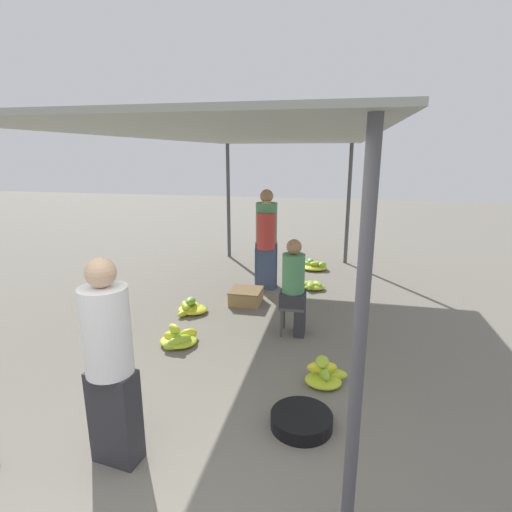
{
  "coord_description": "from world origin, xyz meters",
  "views": [
    {
      "loc": [
        1.21,
        -1.82,
        2.4
      ],
      "look_at": [
        0.0,
        3.8,
        0.91
      ],
      "focal_mm": 28.0,
      "sensor_mm": 36.0,
      "label": 1
    }
  ],
  "objects_px": {
    "banana_pile_right_0": "(324,374)",
    "banana_pile_right_1": "(313,286)",
    "vendor_foreground": "(110,361)",
    "stool": "(293,310)",
    "crate_near": "(246,296)",
    "vendor_seated": "(295,286)",
    "shopper_walking_mid": "(266,238)",
    "shopper_walking_far": "(266,244)",
    "banana_pile_right_2": "(314,266)",
    "banana_pile_left_1": "(178,339)",
    "basin_black": "(301,420)",
    "banana_pile_left_0": "(191,308)"
  },
  "relations": [
    {
      "from": "stool",
      "to": "shopper_walking_far",
      "type": "relative_size",
      "value": 0.26
    },
    {
      "from": "stool",
      "to": "crate_near",
      "type": "relative_size",
      "value": 0.82
    },
    {
      "from": "crate_near",
      "to": "vendor_seated",
      "type": "bearing_deg",
      "value": -46.52
    },
    {
      "from": "banana_pile_left_0",
      "to": "banana_pile_right_2",
      "type": "height_order",
      "value": "banana_pile_left_0"
    },
    {
      "from": "vendor_seated",
      "to": "shopper_walking_mid",
      "type": "xyz_separation_m",
      "value": [
        -0.73,
        1.84,
        0.24
      ]
    },
    {
      "from": "vendor_seated",
      "to": "crate_near",
      "type": "bearing_deg",
      "value": 133.48
    },
    {
      "from": "shopper_walking_far",
      "to": "banana_pile_right_2",
      "type": "bearing_deg",
      "value": 61.07
    },
    {
      "from": "banana_pile_left_1",
      "to": "vendor_seated",
      "type": "bearing_deg",
      "value": 25.06
    },
    {
      "from": "basin_black",
      "to": "shopper_walking_far",
      "type": "relative_size",
      "value": 0.35
    },
    {
      "from": "banana_pile_left_0",
      "to": "banana_pile_right_2",
      "type": "bearing_deg",
      "value": 58.83
    },
    {
      "from": "banana_pile_right_1",
      "to": "crate_near",
      "type": "distance_m",
      "value": 1.39
    },
    {
      "from": "crate_near",
      "to": "shopper_walking_far",
      "type": "xyz_separation_m",
      "value": [
        0.17,
        0.82,
        0.71
      ]
    },
    {
      "from": "banana_pile_left_1",
      "to": "vendor_foreground",
      "type": "bearing_deg",
      "value": -80.79
    },
    {
      "from": "basin_black",
      "to": "crate_near",
      "type": "relative_size",
      "value": 1.11
    },
    {
      "from": "banana_pile_right_1",
      "to": "shopper_walking_far",
      "type": "xyz_separation_m",
      "value": [
        -0.85,
        -0.12,
        0.76
      ]
    },
    {
      "from": "banana_pile_left_1",
      "to": "shopper_walking_far",
      "type": "height_order",
      "value": "shopper_walking_far"
    },
    {
      "from": "vendor_seated",
      "to": "basin_black",
      "type": "distance_m",
      "value": 2.03
    },
    {
      "from": "banana_pile_right_1",
      "to": "shopper_walking_far",
      "type": "bearing_deg",
      "value": -172.0
    },
    {
      "from": "stool",
      "to": "banana_pile_left_0",
      "type": "xyz_separation_m",
      "value": [
        -1.61,
        0.39,
        -0.26
      ]
    },
    {
      "from": "vendor_foreground",
      "to": "banana_pile_right_1",
      "type": "height_order",
      "value": "vendor_foreground"
    },
    {
      "from": "banana_pile_right_1",
      "to": "shopper_walking_mid",
      "type": "height_order",
      "value": "shopper_walking_mid"
    },
    {
      "from": "vendor_foreground",
      "to": "basin_black",
      "type": "xyz_separation_m",
      "value": [
        1.4,
        0.7,
        -0.81
      ]
    },
    {
      "from": "vendor_seated",
      "to": "banana_pile_right_0",
      "type": "bearing_deg",
      "value": -67.94
    },
    {
      "from": "banana_pile_right_0",
      "to": "banana_pile_right_1",
      "type": "bearing_deg",
      "value": 96.47
    },
    {
      "from": "banana_pile_right_0",
      "to": "crate_near",
      "type": "distance_m",
      "value": 2.52
    },
    {
      "from": "stool",
      "to": "shopper_walking_mid",
      "type": "height_order",
      "value": "shopper_walking_mid"
    },
    {
      "from": "basin_black",
      "to": "banana_pile_left_0",
      "type": "height_order",
      "value": "banana_pile_left_0"
    },
    {
      "from": "shopper_walking_mid",
      "to": "banana_pile_right_2",
      "type": "bearing_deg",
      "value": 59.44
    },
    {
      "from": "vendor_seated",
      "to": "banana_pile_left_1",
      "type": "bearing_deg",
      "value": -154.94
    },
    {
      "from": "basin_black",
      "to": "banana_pile_left_1",
      "type": "xyz_separation_m",
      "value": [
        -1.72,
        1.25,
        0.02
      ]
    },
    {
      "from": "stool",
      "to": "banana_pile_right_1",
      "type": "xyz_separation_m",
      "value": [
        0.15,
        1.89,
        -0.27
      ]
    },
    {
      "from": "crate_near",
      "to": "banana_pile_right_0",
      "type": "bearing_deg",
      "value": -57.04
    },
    {
      "from": "banana_pile_right_0",
      "to": "crate_near",
      "type": "xyz_separation_m",
      "value": [
        -1.37,
        2.11,
        0.01
      ]
    },
    {
      "from": "banana_pile_right_2",
      "to": "crate_near",
      "type": "relative_size",
      "value": 1.14
    },
    {
      "from": "banana_pile_left_0",
      "to": "shopper_walking_far",
      "type": "relative_size",
      "value": 0.35
    },
    {
      "from": "vendor_foreground",
      "to": "banana_pile_right_0",
      "type": "distance_m",
      "value": 2.26
    },
    {
      "from": "vendor_foreground",
      "to": "banana_pile_right_0",
      "type": "xyz_separation_m",
      "value": [
        1.57,
        1.44,
        -0.76
      ]
    },
    {
      "from": "vendor_foreground",
      "to": "stool",
      "type": "distance_m",
      "value": 2.88
    },
    {
      "from": "vendor_foreground",
      "to": "crate_near",
      "type": "relative_size",
      "value": 3.35
    },
    {
      "from": "banana_pile_right_0",
      "to": "crate_near",
      "type": "height_order",
      "value": "banana_pile_right_0"
    },
    {
      "from": "banana_pile_left_0",
      "to": "banana_pile_right_0",
      "type": "bearing_deg",
      "value": -36.43
    },
    {
      "from": "banana_pile_right_0",
      "to": "banana_pile_right_2",
      "type": "bearing_deg",
      "value": 95.59
    },
    {
      "from": "shopper_walking_mid",
      "to": "shopper_walking_far",
      "type": "height_order",
      "value": "shopper_walking_mid"
    },
    {
      "from": "banana_pile_left_1",
      "to": "banana_pile_right_0",
      "type": "distance_m",
      "value": 1.95
    },
    {
      "from": "banana_pile_right_2",
      "to": "banana_pile_left_0",
      "type": "bearing_deg",
      "value": -121.17
    },
    {
      "from": "vendor_foreground",
      "to": "crate_near",
      "type": "height_order",
      "value": "vendor_foreground"
    },
    {
      "from": "banana_pile_left_1",
      "to": "banana_pile_right_2",
      "type": "distance_m",
      "value": 4.09
    },
    {
      "from": "banana_pile_left_1",
      "to": "banana_pile_right_0",
      "type": "height_order",
      "value": "banana_pile_right_0"
    },
    {
      "from": "banana_pile_right_0",
      "to": "stool",
      "type": "bearing_deg",
      "value": 112.87
    },
    {
      "from": "banana_pile_left_1",
      "to": "banana_pile_right_0",
      "type": "xyz_separation_m",
      "value": [
        1.88,
        -0.51,
        0.03
      ]
    }
  ]
}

